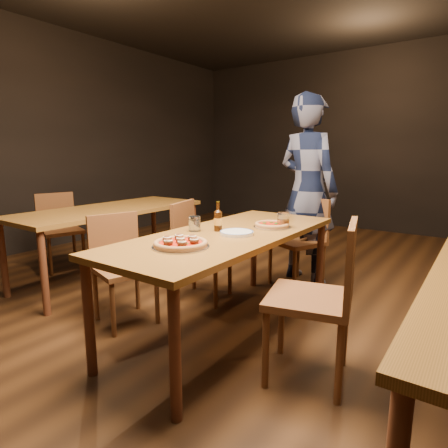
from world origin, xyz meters
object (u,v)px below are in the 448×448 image
Objects in this scene: amber_glass at (283,220)px; pizza_margherita at (272,225)px; chair_main_nw at (125,268)px; pizza_meatball at (181,243)px; diner at (307,190)px; chair_main_e at (309,297)px; chair_end at (297,241)px; beer_bottle at (218,221)px; plate_stack at (237,233)px; chair_main_sw at (204,249)px; table_main at (228,242)px; water_glass at (195,224)px; chair_nbr_left at (61,230)px; table_left at (110,215)px.

pizza_margherita is at bearing -153.34° from amber_glass.
chair_main_nw is 0.82m from pizza_meatball.
diner is at bearing 98.73° from pizza_margherita.
diner reaches higher than chair_main_nw.
chair_end is at bearing -167.27° from chair_main_e.
beer_bottle is (-0.80, 0.22, 0.33)m from chair_main_e.
beer_bottle reaches higher than plate_stack.
chair_main_sw is at bearing 146.54° from plate_stack.
table_main is 5.73× the size of pizza_meatball.
pizza_meatball is at bearing -164.37° from chair_main_sw.
diner reaches higher than table_main.
chair_main_e is at bearing -7.00° from water_glass.
chair_nbr_left is 8.31× the size of water_glass.
table_main is 18.55× the size of water_glass.
plate_stack is (-0.08, -0.37, -0.01)m from pizza_margherita.
plate_stack is 0.33m from water_glass.
pizza_margherita is at bearing 79.54° from pizza_meatball.
water_glass is (-0.24, -1.28, 0.35)m from chair_end.
table_left is 1.06× the size of diner.
chair_nbr_left is at bearing -175.79° from pizza_margherita.
chair_main_sw is 8.56× the size of water_glass.
chair_main_nw is at bearing -91.45° from chair_end.
chair_main_nw is 0.47× the size of diner.
chair_main_sw is 1.89m from chair_nbr_left.
chair_main_sw is at bearing -129.93° from chair_main_e.
chair_main_sw is 0.70m from beer_bottle.
pizza_margherita is (0.16, 0.36, 0.09)m from table_main.
chair_main_sw is 0.96m from chair_end.
plate_stack reaches higher than table_left.
water_glass is (-0.32, -0.08, 0.04)m from plate_stack.
table_main is 2.43m from chair_nbr_left.
beer_bottle reaches higher than chair_nbr_left.
beer_bottle is 0.51m from amber_glass.
chair_main_sw reaches higher than amber_glass.
beer_bottle reaches higher than chair_main_sw.
chair_end is at bearing -49.77° from chair_main_sw.
amber_glass is at bearing -156.04° from chair_main_e.
amber_glass is at bearing 119.71° from diner.
diner is (-0.16, 1.04, 0.17)m from pizza_margherita.
chair_main_sw is 8.04× the size of amber_glass.
beer_bottle is at bearing 102.59° from diner.
chair_main_sw is at bearing 78.08° from diner.
water_glass is at bearing -131.01° from pizza_margherita.
beer_bottle is at bearing -10.44° from table_left.
beer_bottle is at bearing -77.24° from chair_nbr_left.
chair_main_sw is 0.67m from water_glass.
chair_end is 3.89× the size of plate_stack.
diner is at bearing -46.29° from chair_nbr_left.
table_main is 1.00× the size of table_left.
diner is (0.23, 1.49, 0.14)m from water_glass.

